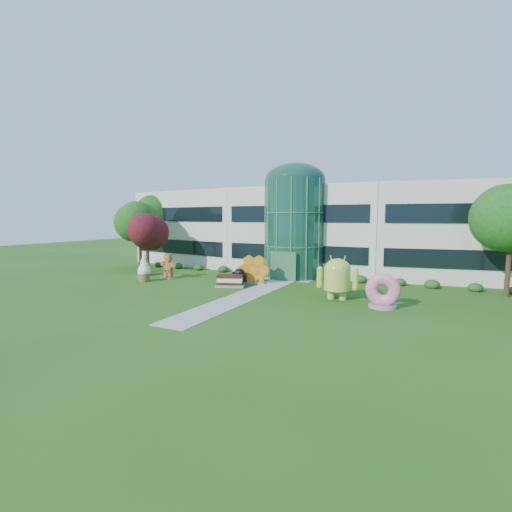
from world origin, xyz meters
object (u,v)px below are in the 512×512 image
at_px(donut, 383,290).
at_px(android_green, 337,275).
at_px(android_black, 239,275).
at_px(gingerbread, 168,266).

bearing_deg(donut, android_green, 159.07).
distance_m(android_black, donut, 12.89).
xyz_separation_m(android_black, donut, (12.57, -2.84, 0.29)).
bearing_deg(donut, gingerbread, 169.76).
relative_size(android_green, gingerbread, 1.29).
distance_m(android_green, android_black, 9.37).
relative_size(android_black, gingerbread, 0.65).
xyz_separation_m(android_black, gingerbread, (-8.16, 0.17, 0.38)).
bearing_deg(donut, android_black, 165.29).
height_order(android_green, donut, android_green).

